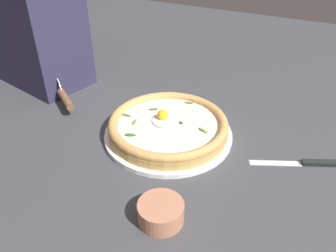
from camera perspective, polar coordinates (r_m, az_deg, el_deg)
The scene contains 6 objects.
ground_plane at distance 0.91m, azimuth -0.60°, elevation -2.23°, with size 2.40×2.40×0.03m, color #3B3C40.
pizza_plate at distance 0.90m, azimuth 0.00°, elevation -1.38°, with size 0.33×0.33×0.01m, color white.
pizza at distance 0.88m, azimuth -0.01°, elevation 0.03°, with size 0.31×0.31×0.06m.
side_bowl at distance 0.68m, azimuth -1.20°, elevation -14.14°, with size 0.09×0.09×0.04m, color #B57557.
pizza_cutter at distance 1.05m, azimuth -16.89°, elevation 4.69°, with size 0.10×0.14×0.07m.
table_knife at distance 0.87m, azimuth 22.21°, elevation -5.71°, with size 0.10×0.20×0.01m.
Camera 1 is at (0.66, 0.33, 0.53)m, focal length 36.69 mm.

